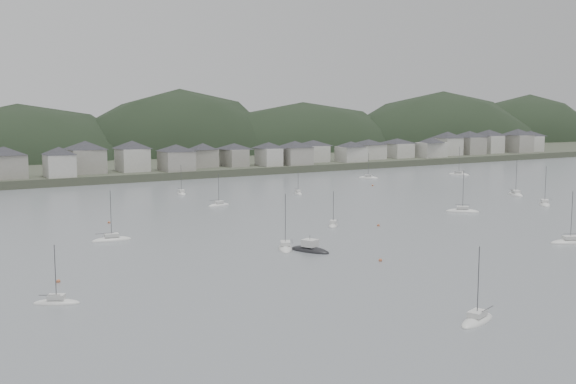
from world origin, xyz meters
TOP-DOWN VIEW (x-y plane):
  - ground at (0.00, 0.00)m, footprint 900.00×900.00m
  - far_shore_land at (0.00, 295.00)m, footprint 900.00×250.00m
  - forested_ridge at (4.83, 269.40)m, footprint 851.55×103.94m
  - waterfront_town at (50.59, 183.34)m, footprint 451.48×28.46m
  - sailboat_lead at (-7.88, 129.19)m, footprint 3.78×7.80m
  - moored_fleet at (-1.86, 55.99)m, footprint 235.25×173.93m
  - motor_launch_far at (-20.31, 32.72)m, footprint 6.40×9.47m
  - mooring_buoys at (-12.22, 58.34)m, footprint 131.05×139.21m

SIDE VIEW (x-z plane):
  - forested_ridge at x=4.83m, z-range -62.57..40.00m
  - ground at x=0.00m, z-range 0.00..0.00m
  - mooring_buoys at x=-12.22m, z-range -0.20..0.50m
  - moored_fleet at x=-1.86m, z-range -6.11..6.46m
  - sailboat_lead at x=-7.88m, z-range -4.95..5.31m
  - motor_launch_far at x=-20.31m, z-range -1.77..2.34m
  - far_shore_land at x=0.00m, z-range 0.00..3.00m
  - waterfront_town at x=50.59m, z-range 2.20..15.12m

